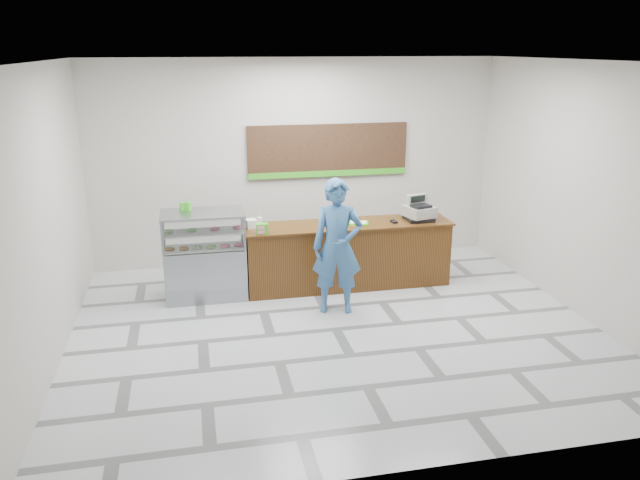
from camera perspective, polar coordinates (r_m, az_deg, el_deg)
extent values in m
plane|color=silver|center=(8.54, 1.49, -8.16)|extent=(7.00, 7.00, 0.00)
plane|color=beige|center=(10.82, -2.15, 7.09)|extent=(7.00, 0.00, 7.00)
plane|color=silver|center=(7.71, 1.70, 16.03)|extent=(7.00, 7.00, 0.00)
cube|color=#5B3612|center=(9.87, 2.54, -1.44)|extent=(3.20, 0.70, 1.00)
cube|color=#5B3612|center=(9.72, 2.58, 1.44)|extent=(3.26, 0.76, 0.03)
cube|color=gray|center=(9.62, -10.41, -2.87)|extent=(1.20, 0.70, 0.80)
cube|color=white|center=(9.42, -10.62, 0.85)|extent=(1.20, 0.70, 0.50)
cube|color=gray|center=(9.34, -10.71, 2.41)|extent=(1.22, 0.72, 0.03)
cube|color=silver|center=(9.48, -10.54, -0.48)|extent=(1.14, 0.64, 0.02)
cube|color=silver|center=(9.41, -10.62, 0.91)|extent=(1.14, 0.64, 0.02)
torus|color=#A36325|center=(9.38, -13.58, -0.66)|extent=(0.15, 0.15, 0.05)
torus|color=#A36325|center=(9.38, -12.36, -0.58)|extent=(0.15, 0.15, 0.05)
torus|color=#8DD274|center=(9.38, -11.15, -0.51)|extent=(0.15, 0.15, 0.05)
torus|color=#8DD274|center=(9.38, -9.93, -0.43)|extent=(0.15, 0.15, 0.05)
torus|color=pink|center=(9.39, -8.71, -0.36)|extent=(0.15, 0.15, 0.05)
torus|color=pink|center=(9.40, -7.49, -0.28)|extent=(0.15, 0.15, 0.05)
torus|color=#8DD274|center=(9.46, -13.67, 1.00)|extent=(0.15, 0.15, 0.05)
torus|color=#8DD274|center=(9.45, -11.65, 1.13)|extent=(0.15, 0.15, 0.05)
torus|color=pink|center=(9.46, -9.64, 1.25)|extent=(0.15, 0.15, 0.05)
torus|color=pink|center=(9.47, -7.62, 1.37)|extent=(0.15, 0.15, 0.05)
cube|color=black|center=(10.85, 0.77, 8.20)|extent=(2.80, 0.05, 0.90)
cube|color=green|center=(10.89, 0.79, 6.10)|extent=(2.80, 0.02, 0.10)
cube|color=black|center=(10.01, 9.01, 1.99)|extent=(0.41, 0.41, 0.06)
cube|color=gray|center=(9.98, 9.04, 2.61)|extent=(0.51, 0.53, 0.16)
cube|color=black|center=(9.88, 9.23, 3.07)|extent=(0.33, 0.27, 0.04)
cube|color=gray|center=(10.05, 8.83, 3.70)|extent=(0.36, 0.19, 0.16)
cube|color=black|center=(10.00, 8.95, 3.73)|extent=(0.26, 0.09, 0.10)
cube|color=black|center=(9.80, 6.77, 1.68)|extent=(0.09, 0.15, 0.04)
cube|color=#31C702|center=(9.72, 3.41, 1.58)|extent=(0.40, 0.34, 0.02)
cube|color=white|center=(9.72, 3.52, 1.64)|extent=(0.29, 0.24, 0.00)
cube|color=white|center=(9.52, -6.32, 1.51)|extent=(0.18, 0.18, 0.13)
cylinder|color=silver|center=(9.65, -5.55, 1.72)|extent=(0.08, 0.08, 0.12)
cube|color=green|center=(9.19, -5.31, 1.05)|extent=(0.19, 0.14, 0.16)
cylinder|color=pink|center=(9.66, 3.02, 1.45)|extent=(0.15, 0.15, 0.00)
cylinder|color=green|center=(9.49, -12.49, 3.01)|extent=(0.08, 0.08, 0.12)
cylinder|color=green|center=(9.47, -11.94, 3.04)|extent=(0.09, 0.09, 0.13)
imported|color=#36669A|center=(8.78, 1.59, -0.62)|extent=(0.79, 0.60, 1.94)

